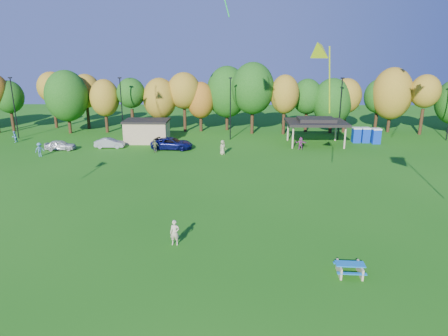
{
  "coord_description": "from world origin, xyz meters",
  "views": [
    {
      "loc": [
        2.28,
        -18.47,
        12.79
      ],
      "look_at": [
        1.77,
        6.0,
        5.57
      ],
      "focal_mm": 32.0,
      "sensor_mm": 36.0,
      "label": 1
    }
  ],
  "objects_px": {
    "picnic_table": "(350,268)",
    "kite_flyer": "(175,233)",
    "car_b": "(110,143)",
    "car_d": "(173,144)",
    "porta_potties": "(366,135)",
    "car_c": "(172,144)",
    "car_a": "(60,145)"
  },
  "relations": [
    {
      "from": "porta_potties",
      "to": "car_c",
      "type": "bearing_deg",
      "value": -170.74
    },
    {
      "from": "picnic_table",
      "to": "car_a",
      "type": "height_order",
      "value": "car_a"
    },
    {
      "from": "porta_potties",
      "to": "car_d",
      "type": "height_order",
      "value": "porta_potties"
    },
    {
      "from": "porta_potties",
      "to": "picnic_table",
      "type": "height_order",
      "value": "porta_potties"
    },
    {
      "from": "car_b",
      "to": "car_a",
      "type": "bearing_deg",
      "value": 100.81
    },
    {
      "from": "porta_potties",
      "to": "car_a",
      "type": "distance_m",
      "value": 42.48
    },
    {
      "from": "porta_potties",
      "to": "car_d",
      "type": "distance_m",
      "value": 27.5
    },
    {
      "from": "car_c",
      "to": "car_d",
      "type": "bearing_deg",
      "value": -35.05
    },
    {
      "from": "picnic_table",
      "to": "car_b",
      "type": "relative_size",
      "value": 0.44
    },
    {
      "from": "kite_flyer",
      "to": "car_d",
      "type": "height_order",
      "value": "kite_flyer"
    },
    {
      "from": "car_b",
      "to": "porta_potties",
      "type": "bearing_deg",
      "value": -85.91
    },
    {
      "from": "picnic_table",
      "to": "car_d",
      "type": "relative_size",
      "value": 0.35
    },
    {
      "from": "picnic_table",
      "to": "car_b",
      "type": "bearing_deg",
      "value": 129.87
    },
    {
      "from": "porta_potties",
      "to": "kite_flyer",
      "type": "xyz_separation_m",
      "value": [
        -23.1,
        -31.95,
        -0.21
      ]
    },
    {
      "from": "porta_potties",
      "to": "car_d",
      "type": "relative_size",
      "value": 0.76
    },
    {
      "from": "porta_potties",
      "to": "car_d",
      "type": "xyz_separation_m",
      "value": [
        -27.17,
        -4.26,
        -0.38
      ]
    },
    {
      "from": "kite_flyer",
      "to": "car_a",
      "type": "xyz_separation_m",
      "value": [
        -19.05,
        26.7,
        -0.22
      ]
    },
    {
      "from": "picnic_table",
      "to": "kite_flyer",
      "type": "xyz_separation_m",
      "value": [
        -10.87,
        3.6,
        0.46
      ]
    },
    {
      "from": "car_a",
      "to": "picnic_table",
      "type": "bearing_deg",
      "value": -138.74
    },
    {
      "from": "kite_flyer",
      "to": "car_b",
      "type": "height_order",
      "value": "kite_flyer"
    },
    {
      "from": "car_b",
      "to": "car_d",
      "type": "height_order",
      "value": "car_d"
    },
    {
      "from": "porta_potties",
      "to": "picnic_table",
      "type": "distance_m",
      "value": 37.6
    },
    {
      "from": "picnic_table",
      "to": "kite_flyer",
      "type": "bearing_deg",
      "value": 164.77
    },
    {
      "from": "car_a",
      "to": "car_c",
      "type": "bearing_deg",
      "value": -90.3
    },
    {
      "from": "car_d",
      "to": "car_c",
      "type": "bearing_deg",
      "value": 153.04
    },
    {
      "from": "car_a",
      "to": "car_b",
      "type": "distance_m",
      "value": 6.37
    },
    {
      "from": "porta_potties",
      "to": "car_a",
      "type": "height_order",
      "value": "porta_potties"
    },
    {
      "from": "car_d",
      "to": "picnic_table",
      "type": "bearing_deg",
      "value": -142.51
    },
    {
      "from": "porta_potties",
      "to": "car_c",
      "type": "distance_m",
      "value": 27.69
    },
    {
      "from": "car_a",
      "to": "car_c",
      "type": "xyz_separation_m",
      "value": [
        14.82,
        0.8,
        0.1
      ]
    },
    {
      "from": "picnic_table",
      "to": "car_b",
      "type": "xyz_separation_m",
      "value": [
        -23.71,
        31.71,
        0.23
      ]
    },
    {
      "from": "car_a",
      "to": "car_d",
      "type": "relative_size",
      "value": 0.8
    }
  ]
}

